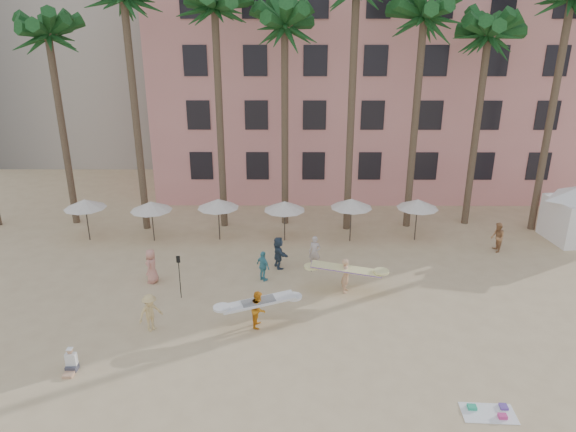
# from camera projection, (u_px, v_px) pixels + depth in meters

# --- Properties ---
(ground) EXTENTS (120.00, 120.00, 0.00)m
(ground) POSITION_uv_depth(u_px,v_px,m) (307.00, 367.00, 19.80)
(ground) COLOR #D1B789
(ground) RESTS_ON ground
(pink_hotel) EXTENTS (35.00, 14.00, 16.00)m
(pink_hotel) POSITION_uv_depth(u_px,v_px,m) (385.00, 84.00, 41.36)
(pink_hotel) COLOR pink
(pink_hotel) RESTS_ON ground
(palm_row) EXTENTS (44.40, 5.40, 16.30)m
(palm_row) POSITION_uv_depth(u_px,v_px,m) (311.00, 15.00, 29.35)
(palm_row) COLOR brown
(palm_row) RESTS_ON ground
(umbrella_row) EXTENTS (22.50, 2.70, 2.73)m
(umbrella_row) POSITION_uv_depth(u_px,v_px,m) (251.00, 204.00, 30.72)
(umbrella_row) COLOR #332B23
(umbrella_row) RESTS_ON ground
(beach_towel) EXTENTS (1.85, 1.10, 0.14)m
(beach_towel) POSITION_uv_depth(u_px,v_px,m) (490.00, 412.00, 17.45)
(beach_towel) COLOR white
(beach_towel) RESTS_ON ground
(carrier_yellow) EXTENTS (3.48, 1.25, 1.76)m
(carrier_yellow) POSITION_uv_depth(u_px,v_px,m) (346.00, 273.00, 25.10)
(carrier_yellow) COLOR tan
(carrier_yellow) RESTS_ON ground
(carrier_white) EXTENTS (3.27, 1.68, 1.67)m
(carrier_white) POSITION_uv_depth(u_px,v_px,m) (259.00, 307.00, 22.24)
(carrier_white) COLOR orange
(carrier_white) RESTS_ON ground
(beachgoers) EXTENTS (19.76, 9.39, 1.81)m
(beachgoers) POSITION_uv_depth(u_px,v_px,m) (281.00, 263.00, 26.44)
(beachgoers) COLOR #4B9FAF
(beachgoers) RESTS_ON ground
(paddle) EXTENTS (0.18, 0.04, 2.23)m
(paddle) POSITION_uv_depth(u_px,v_px,m) (179.00, 272.00, 24.37)
(paddle) COLOR black
(paddle) RESTS_ON ground
(seated_man) EXTENTS (0.41, 0.72, 0.94)m
(seated_man) POSITION_uv_depth(u_px,v_px,m) (71.00, 363.00, 19.49)
(seated_man) COLOR #3F3F4C
(seated_man) RESTS_ON ground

